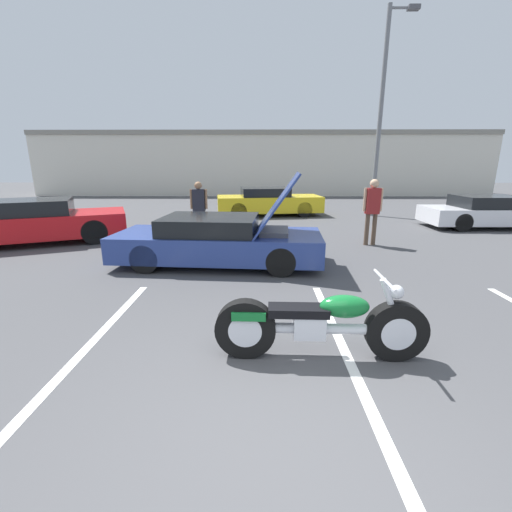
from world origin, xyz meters
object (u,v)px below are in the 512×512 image
(spectator_by_show_car, at_px, (372,206))
(show_car_hood_open, at_px, (219,240))
(parked_car_left_row, at_px, (39,222))
(light_pole, at_px, (383,107))
(motorcycle, at_px, (320,324))
(spectator_near_motorcycle, at_px, (199,205))
(parked_car_right_row, at_px, (490,212))
(parked_car_mid_row, at_px, (268,202))

(spectator_by_show_car, bearing_deg, show_car_hood_open, -154.09)
(spectator_by_show_car, bearing_deg, parked_car_left_row, 178.86)
(light_pole, relative_size, show_car_hood_open, 1.74)
(motorcycle, bearing_deg, spectator_near_motorcycle, 112.06)
(motorcycle, bearing_deg, parked_car_right_row, 50.52)
(spectator_by_show_car, bearing_deg, spectator_near_motorcycle, 169.12)
(motorcycle, relative_size, parked_car_left_row, 0.50)
(motorcycle, height_order, parked_car_right_row, parked_car_right_row)
(parked_car_mid_row, relative_size, parked_car_left_row, 0.96)
(parked_car_right_row, relative_size, spectator_by_show_car, 2.50)
(show_car_hood_open, height_order, parked_car_right_row, show_car_hood_open)
(parked_car_mid_row, relative_size, parked_car_right_row, 1.04)
(show_car_hood_open, bearing_deg, spectator_by_show_car, 30.00)
(motorcycle, bearing_deg, parked_car_left_row, 140.82)
(parked_car_left_row, relative_size, spectator_near_motorcycle, 2.87)
(show_car_hood_open, relative_size, spectator_by_show_car, 2.57)
(spectator_near_motorcycle, bearing_deg, spectator_by_show_car, -10.88)
(parked_car_mid_row, distance_m, spectator_near_motorcycle, 5.28)
(parked_car_right_row, bearing_deg, show_car_hood_open, -152.98)
(parked_car_right_row, height_order, parked_car_left_row, parked_car_left_row)
(light_pole, bearing_deg, show_car_hood_open, -127.84)
(motorcycle, distance_m, spectator_by_show_car, 6.30)
(spectator_near_motorcycle, bearing_deg, parked_car_mid_row, 65.18)
(light_pole, bearing_deg, motorcycle, -110.53)
(light_pole, distance_m, parked_car_left_row, 13.09)
(parked_car_right_row, distance_m, spectator_near_motorcycle, 10.15)
(show_car_hood_open, distance_m, spectator_near_motorcycle, 3.06)
(motorcycle, xyz_separation_m, show_car_hood_open, (-1.60, 3.87, 0.13))
(parked_car_right_row, xyz_separation_m, spectator_by_show_car, (-5.06, -2.78, 0.55))
(spectator_by_show_car, bearing_deg, parked_car_right_row, 28.80)
(show_car_hood_open, bearing_deg, spectator_near_motorcycle, 112.17)
(motorcycle, height_order, spectator_by_show_car, spectator_by_show_car)
(motorcycle, relative_size, parked_car_right_row, 0.54)
(parked_car_left_row, bearing_deg, spectator_by_show_car, -24.54)
(parked_car_left_row, height_order, spectator_by_show_car, spectator_by_show_car)
(motorcycle, distance_m, parked_car_mid_row, 11.52)
(parked_car_right_row, distance_m, parked_car_left_row, 14.65)
(spectator_near_motorcycle, relative_size, spectator_by_show_car, 0.94)
(parked_car_left_row, bearing_deg, show_car_hood_open, -44.87)
(parked_car_left_row, bearing_deg, parked_car_right_row, -13.19)
(parked_car_left_row, bearing_deg, spectator_near_motorcycle, -13.72)
(light_pole, height_order, show_car_hood_open, light_pole)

